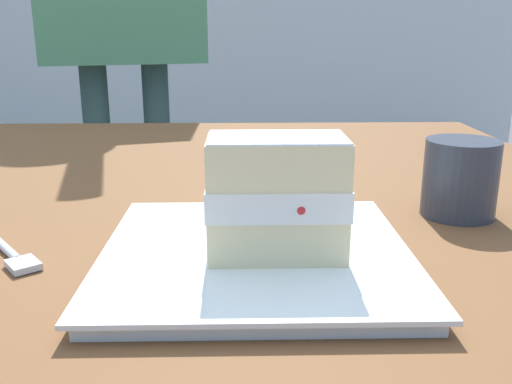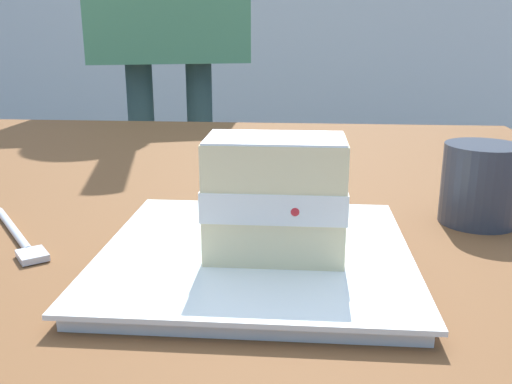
{
  "view_description": "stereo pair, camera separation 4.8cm",
  "coord_description": "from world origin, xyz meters",
  "px_view_note": "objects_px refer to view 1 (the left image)",
  "views": [
    {
      "loc": [
        0.12,
        -0.71,
        0.9
      ],
      "look_at": [
        0.13,
        -0.25,
        0.77
      ],
      "focal_mm": 39.6,
      "sensor_mm": 36.0,
      "label": 1
    },
    {
      "loc": [
        0.17,
        -0.71,
        0.9
      ],
      "look_at": [
        0.13,
        -0.25,
        0.77
      ],
      "focal_mm": 39.6,
      "sensor_mm": 36.0,
      "label": 2
    }
  ],
  "objects_px": {
    "patio_table": "(155,253)",
    "dessert_fork": "(3,246)",
    "coffee_cup": "(460,177)",
    "dessert_plate": "(256,255)",
    "cake_slice": "(276,196)"
  },
  "relations": [
    {
      "from": "cake_slice",
      "to": "patio_table",
      "type": "bearing_deg",
      "value": 119.4
    },
    {
      "from": "patio_table",
      "to": "dessert_fork",
      "type": "xyz_separation_m",
      "value": [
        -0.11,
        -0.21,
        0.09
      ]
    },
    {
      "from": "patio_table",
      "to": "coffee_cup",
      "type": "bearing_deg",
      "value": -18.21
    },
    {
      "from": "dessert_plate",
      "to": "dessert_fork",
      "type": "height_order",
      "value": "dessert_plate"
    },
    {
      "from": "patio_table",
      "to": "dessert_plate",
      "type": "distance_m",
      "value": 0.3
    },
    {
      "from": "cake_slice",
      "to": "dessert_fork",
      "type": "relative_size",
      "value": 0.82
    },
    {
      "from": "patio_table",
      "to": "coffee_cup",
      "type": "height_order",
      "value": "coffee_cup"
    },
    {
      "from": "cake_slice",
      "to": "coffee_cup",
      "type": "relative_size",
      "value": 1.36
    },
    {
      "from": "dessert_fork",
      "to": "coffee_cup",
      "type": "xyz_separation_m",
      "value": [
        0.47,
        0.09,
        0.04
      ]
    },
    {
      "from": "patio_table",
      "to": "dessert_fork",
      "type": "distance_m",
      "value": 0.25
    },
    {
      "from": "dessert_fork",
      "to": "dessert_plate",
      "type": "bearing_deg",
      "value": -9.19
    },
    {
      "from": "patio_table",
      "to": "coffee_cup",
      "type": "relative_size",
      "value": 14.11
    },
    {
      "from": "patio_table",
      "to": "coffee_cup",
      "type": "distance_m",
      "value": 0.4
    },
    {
      "from": "patio_table",
      "to": "cake_slice",
      "type": "height_order",
      "value": "cake_slice"
    },
    {
      "from": "dessert_plate",
      "to": "patio_table",
      "type": "bearing_deg",
      "value": 117.78
    }
  ]
}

